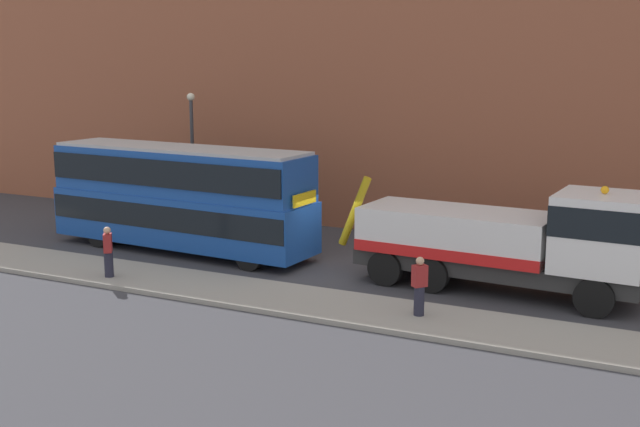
{
  "coord_description": "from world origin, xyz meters",
  "views": [
    {
      "loc": [
        11.36,
        -24.61,
        7.33
      ],
      "look_at": [
        -0.62,
        -0.29,
        2.0
      ],
      "focal_mm": 44.33,
      "sensor_mm": 36.0,
      "label": 1
    }
  ],
  "objects_px": {
    "recovery_tow_truck": "(510,239)",
    "street_lamp": "(192,146)",
    "double_decker_bus": "(181,194)",
    "pedestrian_onlooker": "(108,252)",
    "pedestrian_bystander": "(419,287)"
  },
  "relations": [
    {
      "from": "double_decker_bus",
      "to": "pedestrian_onlooker",
      "type": "xyz_separation_m",
      "value": [
        0.31,
        -4.53,
        -1.25
      ]
    },
    {
      "from": "recovery_tow_truck",
      "to": "double_decker_bus",
      "type": "bearing_deg",
      "value": -176.84
    },
    {
      "from": "double_decker_bus",
      "to": "street_lamp",
      "type": "relative_size",
      "value": 1.91
    },
    {
      "from": "recovery_tow_truck",
      "to": "pedestrian_bystander",
      "type": "relative_size",
      "value": 5.97
    },
    {
      "from": "double_decker_bus",
      "to": "street_lamp",
      "type": "xyz_separation_m",
      "value": [
        -2.95,
        5.01,
        1.24
      ]
    },
    {
      "from": "double_decker_bus",
      "to": "pedestrian_bystander",
      "type": "bearing_deg",
      "value": -15.82
    },
    {
      "from": "double_decker_bus",
      "to": "pedestrian_bystander",
      "type": "height_order",
      "value": "double_decker_bus"
    },
    {
      "from": "street_lamp",
      "to": "double_decker_bus",
      "type": "bearing_deg",
      "value": -59.5
    },
    {
      "from": "double_decker_bus",
      "to": "pedestrian_onlooker",
      "type": "distance_m",
      "value": 4.71
    },
    {
      "from": "pedestrian_onlooker",
      "to": "pedestrian_bystander",
      "type": "xyz_separation_m",
      "value": [
        10.65,
        0.74,
        0.0
      ]
    },
    {
      "from": "pedestrian_bystander",
      "to": "street_lamp",
      "type": "relative_size",
      "value": 0.29
    },
    {
      "from": "recovery_tow_truck",
      "to": "street_lamp",
      "type": "bearing_deg",
      "value": 165.37
    },
    {
      "from": "recovery_tow_truck",
      "to": "street_lamp",
      "type": "relative_size",
      "value": 1.75
    },
    {
      "from": "pedestrian_onlooker",
      "to": "pedestrian_bystander",
      "type": "relative_size",
      "value": 1.0
    },
    {
      "from": "pedestrian_onlooker",
      "to": "street_lamp",
      "type": "relative_size",
      "value": 0.29
    }
  ]
}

